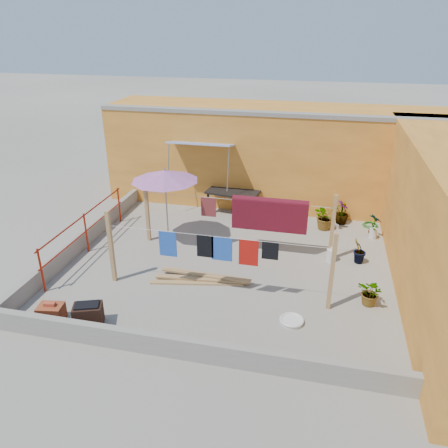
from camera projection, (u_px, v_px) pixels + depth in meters
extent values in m
plane|color=#9E998E|center=(229.00, 263.00, 11.21)|extent=(80.00, 80.00, 0.00)
cube|color=orange|center=(274.00, 155.00, 14.60)|extent=(11.00, 2.40, 3.20)
cube|color=gray|center=(272.00, 114.00, 13.02)|extent=(11.00, 0.35, 0.12)
cube|color=#2D51B2|center=(201.00, 144.00, 13.38)|extent=(2.00, 0.79, 0.22)
cylinder|color=gray|center=(168.00, 166.00, 13.52)|extent=(0.03, 0.30, 1.28)
cylinder|color=gray|center=(228.00, 170.00, 13.13)|extent=(0.03, 0.30, 1.28)
cube|color=gray|center=(187.00, 349.00, 7.95)|extent=(8.30, 0.16, 0.44)
cube|color=gray|center=(84.00, 240.00, 11.95)|extent=(0.16, 7.30, 0.44)
cylinder|color=maroon|center=(41.00, 271.00, 9.82)|extent=(0.05, 0.05, 1.10)
cylinder|color=maroon|center=(86.00, 233.00, 11.59)|extent=(0.05, 0.05, 1.10)
cylinder|color=maroon|center=(119.00, 205.00, 13.36)|extent=(0.05, 0.05, 1.10)
cylinder|color=maroon|center=(84.00, 216.00, 11.38)|extent=(0.04, 4.20, 0.04)
cylinder|color=maroon|center=(86.00, 231.00, 11.57)|extent=(0.04, 4.20, 0.04)
cube|color=tan|center=(111.00, 247.00, 10.10)|extent=(0.09, 0.09, 1.80)
cube|color=tan|center=(332.00, 272.00, 9.08)|extent=(0.09, 0.09, 1.80)
cube|color=tan|center=(332.00, 228.00, 11.03)|extent=(0.09, 0.09, 1.80)
cube|color=tan|center=(147.00, 211.00, 12.05)|extent=(0.09, 0.09, 1.80)
cylinder|color=silver|center=(215.00, 237.00, 9.36)|extent=(5.00, 0.01, 0.01)
cylinder|color=silver|center=(236.00, 200.00, 11.31)|extent=(5.00, 0.01, 0.01)
cube|color=#510D19|center=(270.00, 215.00, 11.28)|extent=(1.95, 0.22, 0.81)
cube|color=black|center=(292.00, 215.00, 11.13)|extent=(0.31, 0.02, 0.58)
cube|color=maroon|center=(209.00, 207.00, 11.57)|extent=(0.41, 0.02, 0.54)
cube|color=#204CB0|center=(168.00, 244.00, 9.72)|extent=(0.40, 0.02, 0.61)
cube|color=black|center=(205.00, 246.00, 9.52)|extent=(0.38, 0.02, 0.53)
cube|color=#AA120D|center=(249.00, 253.00, 9.34)|extent=(0.42, 0.02, 0.61)
cube|color=#204CB0|center=(222.00, 249.00, 9.45)|extent=(0.46, 0.02, 0.57)
cube|color=black|center=(270.00, 251.00, 9.21)|extent=(0.35, 0.02, 0.41)
cylinder|color=gray|center=(169.00, 240.00, 12.34)|extent=(0.32, 0.32, 0.05)
cylinder|color=gray|center=(167.00, 208.00, 11.92)|extent=(0.04, 0.04, 2.06)
cone|color=#B5619E|center=(165.00, 175.00, 11.53)|extent=(2.28, 2.28, 0.29)
cylinder|color=gray|center=(164.00, 170.00, 11.47)|extent=(0.04, 0.04, 0.09)
cube|color=black|center=(233.00, 192.00, 13.85)|extent=(1.75, 1.07, 0.06)
cube|color=black|center=(208.00, 204.00, 13.98)|extent=(0.06, 0.06, 0.72)
cube|color=black|center=(216.00, 197.00, 14.53)|extent=(0.06, 0.06, 0.72)
cube|color=black|center=(250.00, 210.00, 13.49)|extent=(0.06, 0.06, 0.72)
cube|color=black|center=(257.00, 203.00, 14.04)|extent=(0.06, 0.06, 0.72)
cube|color=#9C3F24|center=(51.00, 313.00, 8.99)|extent=(0.56, 0.44, 0.36)
cube|color=#B3472A|center=(50.00, 304.00, 8.90)|extent=(0.24, 0.15, 0.07)
cube|color=tan|center=(197.00, 283.00, 10.33)|extent=(2.20, 0.57, 0.04)
cube|color=tan|center=(201.00, 279.00, 10.40)|extent=(2.22, 0.38, 0.04)
cube|color=tan|center=(206.00, 275.00, 10.47)|extent=(2.22, 0.23, 0.04)
cube|color=black|center=(88.00, 315.00, 8.83)|extent=(0.66, 0.55, 0.47)
cube|color=black|center=(87.00, 305.00, 8.72)|extent=(0.54, 0.43, 0.04)
cylinder|color=silver|center=(292.00, 321.00, 8.99)|extent=(0.48, 0.48, 0.06)
torus|color=silver|center=(292.00, 320.00, 8.97)|extent=(0.51, 0.51, 0.05)
cylinder|color=silver|center=(331.00, 255.00, 11.27)|extent=(0.24, 0.24, 0.33)
cylinder|color=silver|center=(332.00, 249.00, 11.19)|extent=(0.07, 0.07, 0.05)
cylinder|color=silver|center=(373.00, 233.00, 12.47)|extent=(0.21, 0.21, 0.29)
cylinder|color=silver|center=(374.00, 228.00, 12.40)|extent=(0.06, 0.06, 0.05)
torus|color=#186E1C|center=(370.00, 225.00, 13.28)|extent=(0.47, 0.47, 0.03)
torus|color=#186E1C|center=(370.00, 224.00, 13.26)|extent=(0.40, 0.40, 0.03)
imported|color=#275F1B|center=(326.00, 216.00, 12.95)|extent=(0.96, 0.95, 0.81)
imported|color=#275F1B|center=(342.00, 212.00, 13.31)|extent=(0.44, 0.44, 0.73)
imported|color=#275F1B|center=(374.00, 226.00, 12.41)|extent=(0.46, 0.48, 0.76)
imported|color=#275F1B|center=(359.00, 251.00, 11.08)|extent=(0.48, 0.50, 0.71)
imported|color=#275F1B|center=(371.00, 293.00, 9.44)|extent=(0.73, 0.72, 0.62)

